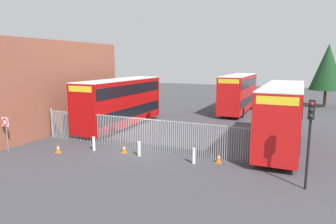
{
  "coord_description": "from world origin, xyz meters",
  "views": [
    {
      "loc": [
        9.66,
        -17.62,
        6.04
      ],
      "look_at": [
        0.0,
        4.0,
        2.0
      ],
      "focal_mm": 32.11,
      "sensor_mm": 36.0,
      "label": 1
    }
  ],
  "objects_px": {
    "traffic_cone_near_kerb": "(58,148)",
    "bollard_near_right": "(194,156)",
    "traffic_light_kerbside": "(310,128)",
    "double_decker_bus_behind_fence_left": "(121,101)",
    "traffic_cone_mid_forecourt": "(219,158)",
    "double_decker_bus_near_gate": "(282,114)",
    "double_decker_bus_behind_fence_right": "(238,92)",
    "bollard_near_left": "(94,144)",
    "bollard_center_front": "(139,149)",
    "speed_limit_sign_post": "(6,126)",
    "traffic_cone_by_gate": "(124,149)"
  },
  "relations": [
    {
      "from": "speed_limit_sign_post",
      "to": "traffic_light_kerbside",
      "type": "xyz_separation_m",
      "value": [
        18.27,
        1.61,
        1.21
      ]
    },
    {
      "from": "traffic_cone_mid_forecourt",
      "to": "speed_limit_sign_post",
      "type": "height_order",
      "value": "speed_limit_sign_post"
    },
    {
      "from": "double_decker_bus_near_gate",
      "to": "traffic_cone_by_gate",
      "type": "bearing_deg",
      "value": -149.89
    },
    {
      "from": "traffic_light_kerbside",
      "to": "bollard_near_right",
      "type": "bearing_deg",
      "value": 168.36
    },
    {
      "from": "bollard_center_front",
      "to": "speed_limit_sign_post",
      "type": "xyz_separation_m",
      "value": [
        -8.53,
        -2.81,
        1.3
      ]
    },
    {
      "from": "double_decker_bus_behind_fence_left",
      "to": "bollard_near_right",
      "type": "distance_m",
      "value": 11.6
    },
    {
      "from": "bollard_center_front",
      "to": "speed_limit_sign_post",
      "type": "height_order",
      "value": "speed_limit_sign_post"
    },
    {
      "from": "bollard_near_left",
      "to": "traffic_cone_by_gate",
      "type": "distance_m",
      "value": 2.22
    },
    {
      "from": "double_decker_bus_near_gate",
      "to": "traffic_cone_mid_forecourt",
      "type": "distance_m",
      "value": 6.15
    },
    {
      "from": "double_decker_bus_near_gate",
      "to": "double_decker_bus_behind_fence_right",
      "type": "relative_size",
      "value": 1.0
    },
    {
      "from": "speed_limit_sign_post",
      "to": "traffic_cone_mid_forecourt",
      "type": "bearing_deg",
      "value": 14.78
    },
    {
      "from": "double_decker_bus_near_gate",
      "to": "traffic_cone_mid_forecourt",
      "type": "height_order",
      "value": "double_decker_bus_near_gate"
    },
    {
      "from": "double_decker_bus_near_gate",
      "to": "bollard_near_right",
      "type": "height_order",
      "value": "double_decker_bus_near_gate"
    },
    {
      "from": "traffic_cone_mid_forecourt",
      "to": "traffic_light_kerbside",
      "type": "bearing_deg",
      "value": -22.55
    },
    {
      "from": "double_decker_bus_behind_fence_left",
      "to": "bollard_near_right",
      "type": "bearing_deg",
      "value": -35.37
    },
    {
      "from": "bollard_center_front",
      "to": "bollard_near_right",
      "type": "distance_m",
      "value": 3.69
    },
    {
      "from": "bollard_center_front",
      "to": "speed_limit_sign_post",
      "type": "bearing_deg",
      "value": -161.78
    },
    {
      "from": "bollard_near_left",
      "to": "speed_limit_sign_post",
      "type": "height_order",
      "value": "speed_limit_sign_post"
    },
    {
      "from": "traffic_cone_by_gate",
      "to": "traffic_cone_near_kerb",
      "type": "distance_m",
      "value": 4.39
    },
    {
      "from": "bollard_near_left",
      "to": "traffic_cone_near_kerb",
      "type": "xyz_separation_m",
      "value": [
        -1.84,
        -1.4,
        -0.19
      ]
    },
    {
      "from": "bollard_near_left",
      "to": "traffic_light_kerbside",
      "type": "distance_m",
      "value": 13.44
    },
    {
      "from": "traffic_cone_by_gate",
      "to": "traffic_cone_near_kerb",
      "type": "relative_size",
      "value": 1.0
    },
    {
      "from": "traffic_cone_near_kerb",
      "to": "double_decker_bus_behind_fence_right",
      "type": "bearing_deg",
      "value": 69.86
    },
    {
      "from": "bollard_near_right",
      "to": "traffic_cone_mid_forecourt",
      "type": "relative_size",
      "value": 1.61
    },
    {
      "from": "bollard_center_front",
      "to": "traffic_light_kerbside",
      "type": "height_order",
      "value": "traffic_light_kerbside"
    },
    {
      "from": "bollard_near_left",
      "to": "traffic_light_kerbside",
      "type": "xyz_separation_m",
      "value": [
        13.17,
        -1.01,
        2.51
      ]
    },
    {
      "from": "double_decker_bus_behind_fence_left",
      "to": "traffic_light_kerbside",
      "type": "height_order",
      "value": "double_decker_bus_behind_fence_left"
    },
    {
      "from": "double_decker_bus_behind_fence_left",
      "to": "traffic_light_kerbside",
      "type": "bearing_deg",
      "value": -27.09
    },
    {
      "from": "double_decker_bus_behind_fence_right",
      "to": "traffic_cone_near_kerb",
      "type": "bearing_deg",
      "value": -110.14
    },
    {
      "from": "double_decker_bus_near_gate",
      "to": "traffic_cone_by_gate",
      "type": "distance_m",
      "value": 11.06
    },
    {
      "from": "traffic_cone_mid_forecourt",
      "to": "double_decker_bus_behind_fence_left",
      "type": "bearing_deg",
      "value": 151.0
    },
    {
      "from": "double_decker_bus_behind_fence_left",
      "to": "traffic_cone_mid_forecourt",
      "type": "xyz_separation_m",
      "value": [
        10.65,
        -5.9,
        -2.13
      ]
    },
    {
      "from": "traffic_light_kerbside",
      "to": "double_decker_bus_behind_fence_right",
      "type": "bearing_deg",
      "value": 109.42
    },
    {
      "from": "bollard_center_front",
      "to": "speed_limit_sign_post",
      "type": "relative_size",
      "value": 0.4
    },
    {
      "from": "double_decker_bus_behind_fence_left",
      "to": "traffic_cone_by_gate",
      "type": "xyz_separation_m",
      "value": [
        4.4,
        -6.5,
        -2.13
      ]
    },
    {
      "from": "bollard_near_right",
      "to": "traffic_cone_by_gate",
      "type": "xyz_separation_m",
      "value": [
        -4.93,
        0.12,
        -0.19
      ]
    },
    {
      "from": "bollard_near_right",
      "to": "traffic_light_kerbside",
      "type": "distance_m",
      "value": 6.67
    },
    {
      "from": "double_decker_bus_near_gate",
      "to": "traffic_cone_near_kerb",
      "type": "relative_size",
      "value": 18.32
    },
    {
      "from": "bollard_near_right",
      "to": "traffic_cone_by_gate",
      "type": "height_order",
      "value": "bollard_near_right"
    },
    {
      "from": "double_decker_bus_behind_fence_right",
      "to": "bollard_near_left",
      "type": "xyz_separation_m",
      "value": [
        -5.88,
        -19.66,
        -1.95
      ]
    },
    {
      "from": "traffic_cone_by_gate",
      "to": "traffic_light_kerbside",
      "type": "height_order",
      "value": "traffic_light_kerbside"
    },
    {
      "from": "traffic_cone_near_kerb",
      "to": "bollard_near_right",
      "type": "bearing_deg",
      "value": 10.39
    },
    {
      "from": "double_decker_bus_behind_fence_left",
      "to": "bollard_near_right",
      "type": "height_order",
      "value": "double_decker_bus_behind_fence_left"
    },
    {
      "from": "bollard_near_right",
      "to": "traffic_light_kerbside",
      "type": "relative_size",
      "value": 0.22
    },
    {
      "from": "double_decker_bus_behind_fence_right",
      "to": "traffic_cone_near_kerb",
      "type": "xyz_separation_m",
      "value": [
        -7.72,
        -21.06,
        -2.13
      ]
    },
    {
      "from": "traffic_cone_by_gate",
      "to": "bollard_near_left",
      "type": "bearing_deg",
      "value": -170.6
    },
    {
      "from": "double_decker_bus_near_gate",
      "to": "double_decker_bus_behind_fence_left",
      "type": "bearing_deg",
      "value": 175.61
    },
    {
      "from": "double_decker_bus_behind_fence_left",
      "to": "bollard_near_left",
      "type": "distance_m",
      "value": 7.47
    },
    {
      "from": "double_decker_bus_behind_fence_right",
      "to": "speed_limit_sign_post",
      "type": "distance_m",
      "value": 24.85
    },
    {
      "from": "double_decker_bus_behind_fence_left",
      "to": "speed_limit_sign_post",
      "type": "relative_size",
      "value": 4.5
    }
  ]
}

